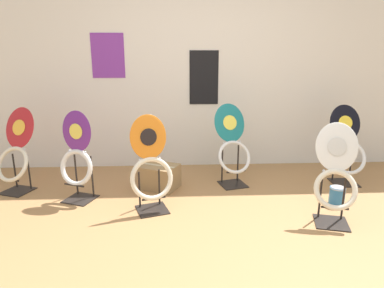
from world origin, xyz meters
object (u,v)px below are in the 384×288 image
at_px(toilet_seat_display_jazz_black, 347,148).
at_px(paint_can, 337,195).
at_px(toilet_seat_display_crimson_swirl, 16,153).
at_px(toilet_seat_display_teal_sax, 232,147).
at_px(storage_box, 160,177).
at_px(toilet_seat_display_purple_note, 77,160).
at_px(toilet_seat_display_white_plain, 336,177).
at_px(toilet_seat_display_orange_sun, 151,170).

xyz_separation_m(toilet_seat_display_jazz_black, paint_can, (-0.35, -0.58, -0.31)).
height_order(toilet_seat_display_crimson_swirl, toilet_seat_display_teal_sax, toilet_seat_display_teal_sax).
bearing_deg(toilet_seat_display_teal_sax, storage_box, -173.97).
distance_m(toilet_seat_display_purple_note, paint_can, 2.61).
bearing_deg(toilet_seat_display_white_plain, toilet_seat_display_crimson_swirl, 164.19).
bearing_deg(storage_box, toilet_seat_display_jazz_black, 1.88).
bearing_deg(toilet_seat_display_purple_note, toilet_seat_display_teal_sax, 12.56).
relative_size(toilet_seat_display_jazz_black, toilet_seat_display_orange_sun, 0.96).
bearing_deg(toilet_seat_display_crimson_swirl, toilet_seat_display_purple_note, -21.41).
xyz_separation_m(toilet_seat_display_teal_sax, toilet_seat_display_jazz_black, (1.31, -0.02, -0.02)).
height_order(toilet_seat_display_teal_sax, paint_can, toilet_seat_display_teal_sax).
bearing_deg(storage_box, toilet_seat_display_teal_sax, 6.03).
xyz_separation_m(toilet_seat_display_purple_note, paint_can, (2.58, -0.24, -0.33)).
relative_size(toilet_seat_display_purple_note, storage_box, 1.93).
relative_size(toilet_seat_display_orange_sun, toilet_seat_display_white_plain, 1.05).
xyz_separation_m(toilet_seat_display_orange_sun, toilet_seat_display_white_plain, (1.61, -0.31, 0.02)).
bearing_deg(toilet_seat_display_purple_note, toilet_seat_display_jazz_black, 6.72).
relative_size(toilet_seat_display_purple_note, toilet_seat_display_white_plain, 1.05).
relative_size(toilet_seat_display_jazz_black, storage_box, 1.86).
bearing_deg(toilet_seat_display_crimson_swirl, storage_box, -0.30).
bearing_deg(storage_box, toilet_seat_display_crimson_swirl, 179.70).
height_order(toilet_seat_display_white_plain, storage_box, toilet_seat_display_white_plain).
bearing_deg(toilet_seat_display_orange_sun, toilet_seat_display_purple_note, 159.66).
distance_m(toilet_seat_display_jazz_black, paint_can, 0.75).
bearing_deg(toilet_seat_display_orange_sun, toilet_seat_display_teal_sax, 36.37).
relative_size(toilet_seat_display_jazz_black, paint_can, 4.86).
relative_size(toilet_seat_display_teal_sax, toilet_seat_display_orange_sun, 0.99).
bearing_deg(toilet_seat_display_teal_sax, toilet_seat_display_crimson_swirl, -178.09).
bearing_deg(toilet_seat_display_white_plain, toilet_seat_display_orange_sun, 169.07).
xyz_separation_m(toilet_seat_display_crimson_swirl, toilet_seat_display_jazz_black, (3.65, 0.06, -0.01)).
distance_m(toilet_seat_display_jazz_black, toilet_seat_display_white_plain, 1.09).
bearing_deg(toilet_seat_display_teal_sax, toilet_seat_display_orange_sun, -143.63).
bearing_deg(toilet_seat_display_teal_sax, toilet_seat_display_white_plain, -52.11).
bearing_deg(toilet_seat_display_white_plain, toilet_seat_display_teal_sax, 127.89).
bearing_deg(paint_can, toilet_seat_display_purple_note, 174.72).
bearing_deg(toilet_seat_display_orange_sun, toilet_seat_display_white_plain, -10.93).
bearing_deg(toilet_seat_display_orange_sun, storage_box, 84.45).
xyz_separation_m(toilet_seat_display_white_plain, paint_can, (0.22, 0.35, -0.33)).
relative_size(toilet_seat_display_purple_note, paint_can, 5.04).
xyz_separation_m(toilet_seat_display_teal_sax, paint_can, (0.96, -0.60, -0.34)).
height_order(toilet_seat_display_jazz_black, toilet_seat_display_orange_sun, toilet_seat_display_orange_sun).
relative_size(toilet_seat_display_crimson_swirl, toilet_seat_display_white_plain, 1.02).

